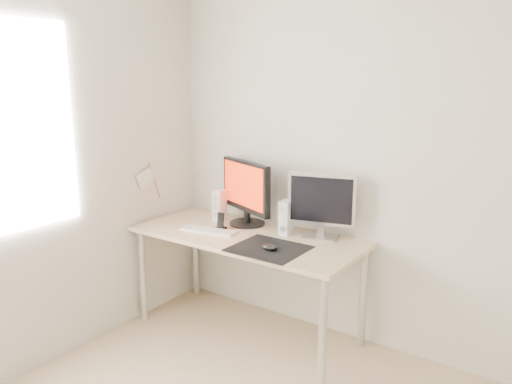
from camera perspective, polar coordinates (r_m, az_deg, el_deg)
The scene contains 11 objects.
wall_back at distance 3.20m, azimuth 16.60°, elevation 3.00°, with size 3.50×3.50×0.00m, color white.
mousepad at distance 3.13m, azimuth 1.47°, elevation -6.48°, with size 0.45×0.40×0.00m, color black.
mouse at distance 3.09m, azimuth 1.48°, elevation -6.32°, with size 0.11×0.07×0.04m, color black.
desk at distance 3.44m, azimuth -1.02°, elevation -6.07°, with size 1.60×0.70×0.73m.
main_monitor at distance 3.57m, azimuth -1.15°, elevation 0.17°, with size 0.53×0.34×0.47m.
second_monitor at distance 3.30m, azimuth 7.51°, elevation -1.25°, with size 0.45×0.21×0.43m.
speaker_left at distance 3.71m, azimuth -4.22°, elevation -1.56°, with size 0.07×0.09×0.23m.
speaker_right at distance 3.38m, azimuth 3.44°, elevation -2.99°, with size 0.07×0.09×0.23m.
keyboard at distance 3.49m, azimuth -5.45°, elevation -4.39°, with size 0.43×0.19×0.02m.
phone_dock at distance 3.53m, azimuth -4.05°, elevation -3.66°, with size 0.07×0.06×0.12m.
pennant at distance 3.74m, azimuth -12.19°, elevation 1.49°, with size 0.01×0.23×0.29m.
Camera 1 is at (0.98, -1.25, 1.78)m, focal length 35.00 mm.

